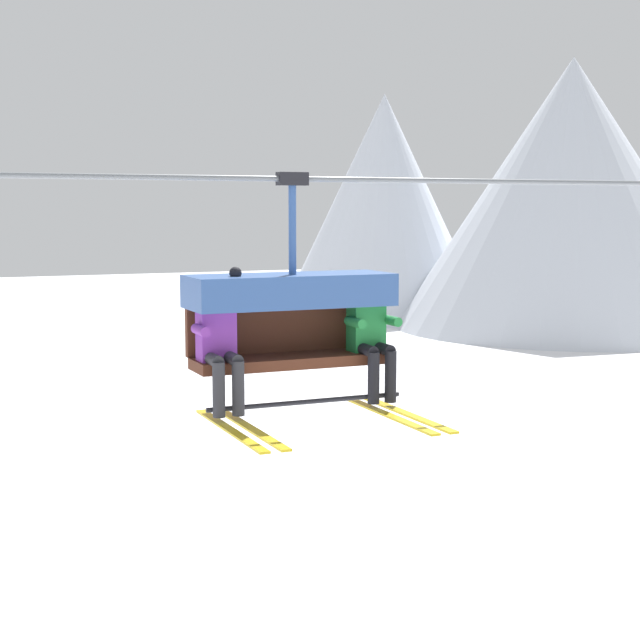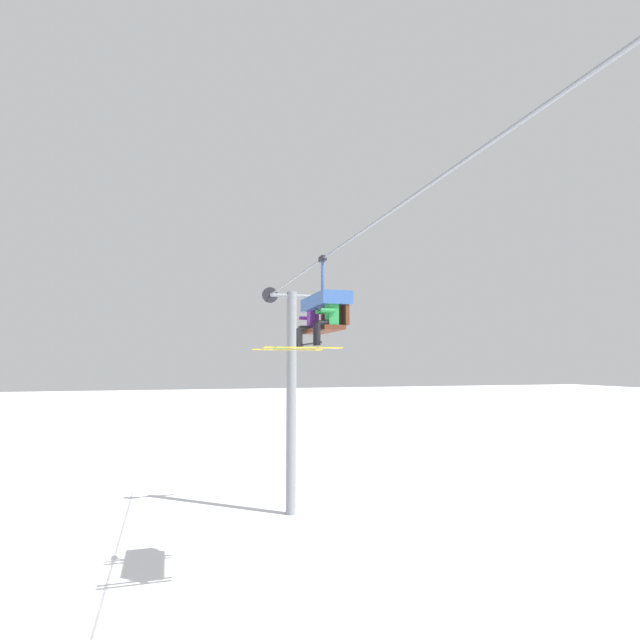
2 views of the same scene
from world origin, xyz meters
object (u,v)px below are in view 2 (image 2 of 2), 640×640
(lift_tower_near, at_px, (291,394))
(skier_green, at_px, (326,318))
(skier_purple, at_px, (308,322))
(chairlift_chair, at_px, (326,308))

(lift_tower_near, bearing_deg, skier_green, -7.46)
(skier_purple, height_order, skier_green, skier_purple)
(skier_purple, bearing_deg, chairlift_chair, 16.12)
(lift_tower_near, relative_size, chairlift_chair, 3.80)
(skier_green, bearing_deg, chairlift_chair, 163.47)
(lift_tower_near, height_order, skier_green, lift_tower_near)
(lift_tower_near, distance_m, chairlift_chair, 6.81)
(lift_tower_near, xyz_separation_m, skier_purple, (5.61, -0.92, 2.07))
(lift_tower_near, height_order, skier_purple, lift_tower_near)
(lift_tower_near, bearing_deg, skier_purple, -9.34)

